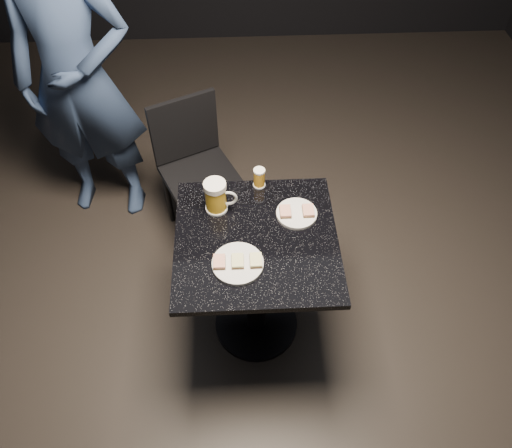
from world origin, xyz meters
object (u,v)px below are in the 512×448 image
object	(u,v)px
plate_large	(238,263)
chair	(195,163)
beer_mug	(216,196)
table	(256,271)
plate_small	(297,214)
patron	(77,79)
beer_tumbler	(259,178)

from	to	relation	value
plate_large	chair	bearing A→B (deg)	104.27
beer_mug	chair	world-z (taller)	beer_mug
plate_large	table	bearing A→B (deg)	58.58
plate_large	plate_small	xyz separation A→B (m)	(0.27, 0.26, 0.00)
plate_small	table	size ratio (longest dim) A/B	0.24
plate_large	table	size ratio (longest dim) A/B	0.28
table	beer_mug	size ratio (longest dim) A/B	4.75
plate_large	table	xyz separation A→B (m)	(0.08, 0.13, -0.25)
plate_large	beer_mug	size ratio (longest dim) A/B	1.35
patron	table	xyz separation A→B (m)	(0.89, -0.98, -0.41)
plate_small	patron	xyz separation A→B (m)	(-1.08, 0.85, 0.16)
table	beer_tumbler	xyz separation A→B (m)	(0.03, 0.32, 0.29)
plate_small	table	bearing A→B (deg)	-145.94
patron	chair	size ratio (longest dim) A/B	2.13
plate_large	chair	distance (m)	0.95
plate_small	chair	distance (m)	0.84
plate_small	patron	world-z (taller)	patron
plate_small	table	distance (m)	0.34
beer_tumbler	chair	world-z (taller)	chair
table	beer_mug	bearing A→B (deg)	132.89
patron	beer_mug	bearing A→B (deg)	-41.61
patron	chair	bearing A→B (deg)	-14.93
plate_large	patron	world-z (taller)	patron
plate_large	beer_mug	world-z (taller)	beer_mug
plate_large	plate_small	distance (m)	0.37
beer_mug	chair	xyz separation A→B (m)	(-0.14, 0.57, -0.33)
chair	plate_large	bearing A→B (deg)	-75.73
plate_large	patron	bearing A→B (deg)	126.11
plate_small	beer_tumbler	distance (m)	0.25
beer_tumbler	patron	bearing A→B (deg)	144.38
plate_small	beer_tumbler	world-z (taller)	beer_tumbler
plate_large	patron	distance (m)	1.39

